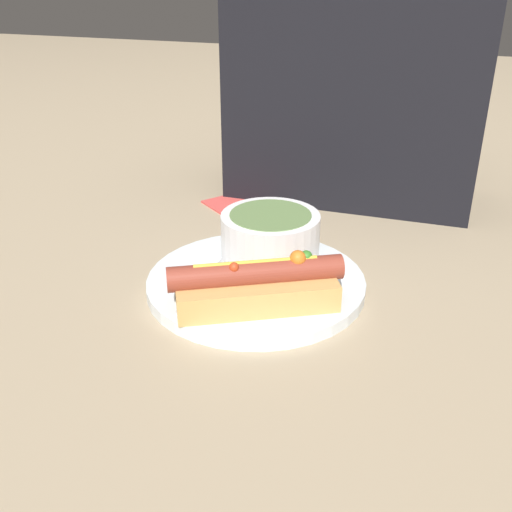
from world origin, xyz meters
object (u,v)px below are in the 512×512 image
object	(u,v)px
hot_dog	(257,285)
spoon	(223,261)
seated_diner	(360,43)
soup_bowl	(270,234)

from	to	relation	value
hot_dog	spoon	bearing A→B (deg)	104.47
hot_dog	spoon	world-z (taller)	hot_dog
hot_dog	seated_diner	xyz separation A→B (m)	(0.03, 0.40, 0.20)
hot_dog	soup_bowl	xyz separation A→B (m)	(-0.02, 0.11, 0.01)
soup_bowl	spoon	distance (m)	0.07
soup_bowl	hot_dog	bearing A→B (deg)	-79.98
hot_dog	soup_bowl	size ratio (longest dim) A/B	1.50
soup_bowl	seated_diner	world-z (taller)	seated_diner
spoon	seated_diner	xyz separation A→B (m)	(0.09, 0.32, 0.22)
hot_dog	seated_diner	bearing A→B (deg)	58.21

